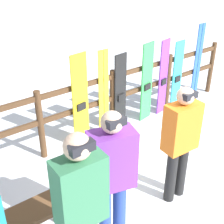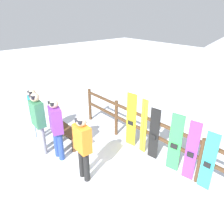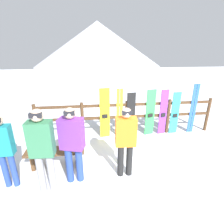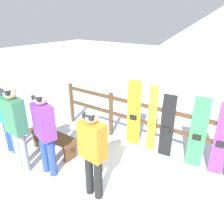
{
  "view_description": "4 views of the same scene",
  "coord_description": "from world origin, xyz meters",
  "px_view_note": "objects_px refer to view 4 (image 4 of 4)",
  "views": [
    {
      "loc": [
        -2.99,
        -2.2,
        3.0
      ],
      "look_at": [
        -0.73,
        0.76,
        1.0
      ],
      "focal_mm": 50.0,
      "sensor_mm": 36.0,
      "label": 1
    },
    {
      "loc": [
        3.04,
        -2.3,
        3.61
      ],
      "look_at": [
        -0.9,
        1.11,
        1.14
      ],
      "focal_mm": 35.0,
      "sensor_mm": 36.0,
      "label": 2
    },
    {
      "loc": [
        -1.05,
        -3.33,
        2.74
      ],
      "look_at": [
        -0.56,
        0.9,
        1.12
      ],
      "focal_mm": 28.0,
      "sensor_mm": 36.0,
      "label": 3
    },
    {
      "loc": [
        1.54,
        -2.37,
        2.85
      ],
      "look_at": [
        -0.92,
        1.1,
        0.98
      ],
      "focal_mm": 35.0,
      "sensor_mm": 36.0,
      "label": 4
    }
  ],
  "objects_px": {
    "snowboard_yellow": "(134,114)",
    "snowboard_green": "(198,134)",
    "person_orange": "(93,149)",
    "person_teal": "(5,114)",
    "snowboard_black_stripe": "(167,127)",
    "person_plaid_green": "(16,124)",
    "snowboard_purple": "(221,141)",
    "person_purple": "(45,130)",
    "ski_pair_yellow": "(152,119)",
    "bench": "(53,139)"
  },
  "relations": [
    {
      "from": "snowboard_yellow",
      "to": "snowboard_green",
      "type": "height_order",
      "value": "snowboard_yellow"
    },
    {
      "from": "person_orange",
      "to": "person_teal",
      "type": "distance_m",
      "value": 2.38
    },
    {
      "from": "person_orange",
      "to": "snowboard_black_stripe",
      "type": "xyz_separation_m",
      "value": [
        0.52,
        1.82,
        -0.22
      ]
    },
    {
      "from": "person_plaid_green",
      "to": "snowboard_black_stripe",
      "type": "xyz_separation_m",
      "value": [
        2.12,
        2.11,
        -0.31
      ]
    },
    {
      "from": "person_plaid_green",
      "to": "snowboard_purple",
      "type": "relative_size",
      "value": 1.18
    },
    {
      "from": "snowboard_yellow",
      "to": "person_plaid_green",
      "type": "bearing_deg",
      "value": -121.79
    },
    {
      "from": "person_purple",
      "to": "snowboard_green",
      "type": "xyz_separation_m",
      "value": [
        2.23,
        1.87,
        -0.21
      ]
    },
    {
      "from": "ski_pair_yellow",
      "to": "snowboard_purple",
      "type": "xyz_separation_m",
      "value": [
        1.41,
        -0.0,
        -0.04
      ]
    },
    {
      "from": "person_purple",
      "to": "bench",
      "type": "bearing_deg",
      "value": 132.65
    },
    {
      "from": "person_orange",
      "to": "ski_pair_yellow",
      "type": "relative_size",
      "value": 1.03
    },
    {
      "from": "person_orange",
      "to": "snowboard_yellow",
      "type": "xyz_separation_m",
      "value": [
        -0.3,
        1.82,
        -0.13
      ]
    },
    {
      "from": "snowboard_black_stripe",
      "to": "snowboard_purple",
      "type": "bearing_deg",
      "value": 0.0
    },
    {
      "from": "snowboard_black_stripe",
      "to": "snowboard_green",
      "type": "xyz_separation_m",
      "value": [
        0.63,
        0.0,
        0.04
      ]
    },
    {
      "from": "snowboard_yellow",
      "to": "snowboard_purple",
      "type": "height_order",
      "value": "snowboard_yellow"
    },
    {
      "from": "person_teal",
      "to": "snowboard_green",
      "type": "distance_m",
      "value": 4.0
    },
    {
      "from": "snowboard_yellow",
      "to": "ski_pair_yellow",
      "type": "xyz_separation_m",
      "value": [
        0.46,
        0.0,
        -0.01
      ]
    },
    {
      "from": "person_plaid_green",
      "to": "person_purple",
      "type": "xyz_separation_m",
      "value": [
        0.52,
        0.24,
        -0.06
      ]
    },
    {
      "from": "person_purple",
      "to": "person_teal",
      "type": "relative_size",
      "value": 1.06
    },
    {
      "from": "person_purple",
      "to": "snowboard_green",
      "type": "distance_m",
      "value": 2.92
    },
    {
      "from": "snowboard_black_stripe",
      "to": "person_plaid_green",
      "type": "bearing_deg",
      "value": -135.23
    },
    {
      "from": "person_orange",
      "to": "person_purple",
      "type": "relative_size",
      "value": 0.96
    },
    {
      "from": "ski_pair_yellow",
      "to": "snowboard_green",
      "type": "xyz_separation_m",
      "value": [
        0.98,
        -0.0,
        -0.03
      ]
    },
    {
      "from": "person_orange",
      "to": "person_purple",
      "type": "xyz_separation_m",
      "value": [
        -1.09,
        -0.05,
        0.04
      ]
    },
    {
      "from": "person_orange",
      "to": "person_plaid_green",
      "type": "xyz_separation_m",
      "value": [
        -1.61,
        -0.29,
        0.1
      ]
    },
    {
      "from": "person_orange",
      "to": "snowboard_black_stripe",
      "type": "height_order",
      "value": "person_orange"
    },
    {
      "from": "person_purple",
      "to": "snowboard_black_stripe",
      "type": "bearing_deg",
      "value": 49.32
    },
    {
      "from": "person_purple",
      "to": "person_orange",
      "type": "bearing_deg",
      "value": 2.85
    },
    {
      "from": "person_teal",
      "to": "snowboard_black_stripe",
      "type": "xyz_separation_m",
      "value": [
        2.9,
        1.88,
        -0.23
      ]
    },
    {
      "from": "bench",
      "to": "person_orange",
      "type": "xyz_separation_m",
      "value": [
        1.58,
        -0.48,
        0.59
      ]
    },
    {
      "from": "snowboard_purple",
      "to": "person_orange",
      "type": "bearing_deg",
      "value": -130.87
    },
    {
      "from": "person_plaid_green",
      "to": "snowboard_green",
      "type": "xyz_separation_m",
      "value": [
        2.75,
        2.11,
        -0.27
      ]
    },
    {
      "from": "person_teal",
      "to": "snowboard_yellow",
      "type": "relative_size",
      "value": 1.0
    },
    {
      "from": "person_plaid_green",
      "to": "bench",
      "type": "bearing_deg",
      "value": 88.12
    },
    {
      "from": "person_orange",
      "to": "snowboard_purple",
      "type": "bearing_deg",
      "value": 49.13
    },
    {
      "from": "bench",
      "to": "snowboard_purple",
      "type": "relative_size",
      "value": 0.92
    },
    {
      "from": "bench",
      "to": "snowboard_yellow",
      "type": "distance_m",
      "value": 1.91
    },
    {
      "from": "ski_pair_yellow",
      "to": "snowboard_black_stripe",
      "type": "relative_size",
      "value": 1.09
    },
    {
      "from": "person_teal",
      "to": "snowboard_black_stripe",
      "type": "relative_size",
      "value": 1.11
    },
    {
      "from": "bench",
      "to": "snowboard_green",
      "type": "relative_size",
      "value": 0.91
    },
    {
      "from": "snowboard_black_stripe",
      "to": "ski_pair_yellow",
      "type": "bearing_deg",
      "value": 179.44
    },
    {
      "from": "person_teal",
      "to": "snowboard_yellow",
      "type": "bearing_deg",
      "value": 42.02
    },
    {
      "from": "person_orange",
      "to": "snowboard_green",
      "type": "xyz_separation_m",
      "value": [
        1.14,
        1.82,
        -0.18
      ]
    },
    {
      "from": "person_plaid_green",
      "to": "ski_pair_yellow",
      "type": "height_order",
      "value": "person_plaid_green"
    },
    {
      "from": "person_plaid_green",
      "to": "snowboard_green",
      "type": "height_order",
      "value": "person_plaid_green"
    },
    {
      "from": "ski_pair_yellow",
      "to": "snowboard_green",
      "type": "relative_size",
      "value": 1.04
    },
    {
      "from": "snowboard_yellow",
      "to": "snowboard_purple",
      "type": "bearing_deg",
      "value": -0.0
    },
    {
      "from": "snowboard_green",
      "to": "snowboard_purple",
      "type": "distance_m",
      "value": 0.43
    },
    {
      "from": "snowboard_black_stripe",
      "to": "snowboard_green",
      "type": "bearing_deg",
      "value": 0.01
    },
    {
      "from": "person_orange",
      "to": "ski_pair_yellow",
      "type": "xyz_separation_m",
      "value": [
        0.16,
        1.82,
        -0.14
      ]
    },
    {
      "from": "person_purple",
      "to": "snowboard_green",
      "type": "bearing_deg",
      "value": 39.95
    }
  ]
}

